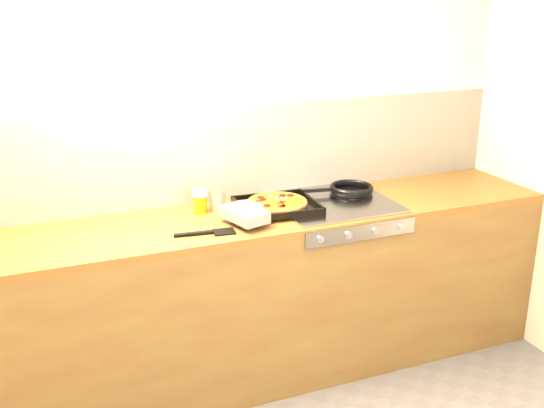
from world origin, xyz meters
name	(u,v)px	position (x,y,z in m)	size (l,w,h in m)	color
room_shell	(232,153)	(0.00, 1.39, 1.15)	(3.20, 3.20, 3.20)	white
counter_run	(253,296)	(0.00, 1.10, 0.45)	(3.20, 0.62, 0.90)	brown
stovetop	(332,203)	(0.45, 1.10, 0.91)	(0.60, 0.56, 0.02)	#9B9AA0
pizza_on_tray	(268,206)	(0.08, 1.08, 0.94)	(0.53, 0.44, 0.07)	black
frying_pan	(350,190)	(0.60, 1.18, 0.94)	(0.41, 0.27, 0.04)	black
tomato_can	(217,200)	(-0.14, 1.23, 0.95)	(0.09, 0.09, 0.11)	maroon
juice_glass	(200,201)	(-0.23, 1.23, 0.96)	(0.08, 0.08, 0.12)	orange
wooden_spoon	(260,200)	(0.12, 1.28, 0.91)	(0.30, 0.05, 0.02)	#A88747
black_spatula	(206,233)	(-0.29, 0.93, 0.91)	(0.29, 0.10, 0.02)	black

